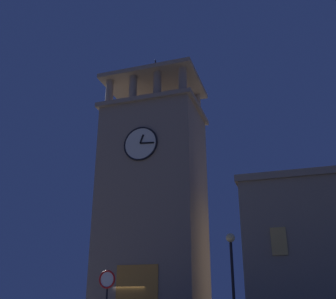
% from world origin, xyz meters
% --- Properties ---
extents(clocktower, '(8.67, 6.89, 23.46)m').
position_xyz_m(clocktower, '(-0.62, -2.08, 9.32)').
color(clocktower, gray).
rests_on(clocktower, ground_plane).
extents(street_lamp, '(0.44, 0.44, 4.74)m').
position_xyz_m(street_lamp, '(-8.70, 8.67, 3.34)').
color(street_lamp, black).
rests_on(street_lamp, ground_plane).
extents(no_horn_sign, '(0.78, 0.14, 2.87)m').
position_xyz_m(no_horn_sign, '(-3.76, 12.08, 2.25)').
color(no_horn_sign, black).
rests_on(no_horn_sign, ground_plane).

